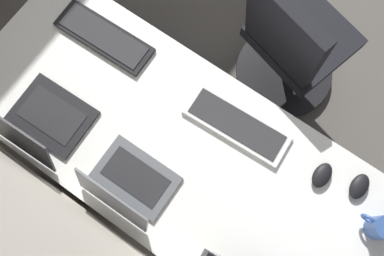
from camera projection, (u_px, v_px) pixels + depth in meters
name	position (u px, v px, depth m)	size (l,w,h in m)	color
wall_back	(10.00, 213.00, 0.95)	(4.62, 0.10, 2.60)	beige
desk	(185.00, 156.00, 1.63)	(1.85, 0.73, 0.73)	white
drawer_pedestal	(138.00, 142.00, 1.97)	(0.40, 0.51, 0.69)	white
laptop_leftmost	(127.00, 186.00, 1.49)	(0.30, 0.24, 0.19)	#595B60
laptop_left	(39.00, 124.00, 1.54)	(0.31, 0.29, 0.22)	black
keyboard_main	(104.00, 37.00, 1.68)	(0.42, 0.15, 0.02)	black
keyboard_spare	(237.00, 125.00, 1.58)	(0.43, 0.16, 0.02)	silver
mouse_main	(322.00, 175.00, 1.53)	(0.06, 0.10, 0.03)	black
mouse_spare	(359.00, 186.00, 1.52)	(0.06, 0.10, 0.03)	black
coffee_mug	(381.00, 227.00, 1.44)	(0.12, 0.08, 0.11)	#335193
office_chair	(291.00, 47.00, 1.98)	(0.56, 0.60, 0.97)	black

